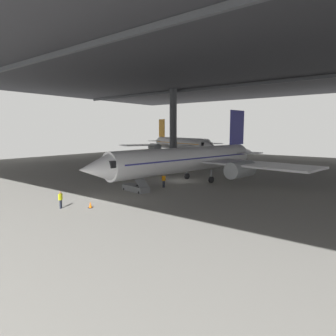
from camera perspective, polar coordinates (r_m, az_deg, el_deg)
name	(u,v)px	position (r m, az deg, el deg)	size (l,w,h in m)	color
ground_plane	(183,181)	(42.94, 2.91, -2.50)	(110.00, 110.00, 0.00)	gray
hangar_structure	(229,65)	(55.43, 11.59, 18.81)	(121.00, 99.00, 19.16)	#4C4F54
airplane_main	(190,159)	(41.33, 4.32, 1.69)	(32.24, 33.10, 10.52)	white
boarding_stairs	(136,185)	(35.82, -6.27, -3.32)	(4.16, 2.02, 4.46)	slate
crew_worker_near_nose	(60,199)	(29.46, -20.01, -5.59)	(0.35, 0.51, 1.63)	#232838
crew_worker_by_stairs	(164,180)	(37.78, -0.83, -2.28)	(0.34, 0.51, 1.75)	#232838
airplane_distant	(180,144)	(89.32, 2.24, 4.72)	(33.03, 33.11, 11.02)	white
traffic_cone_orange	(90,205)	(28.98, -14.74, -6.89)	(0.36, 0.36, 0.60)	black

